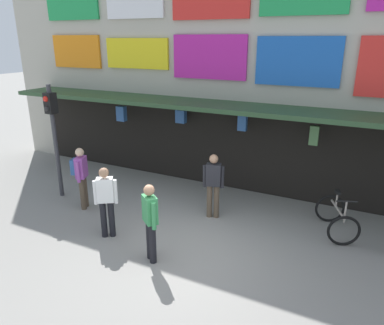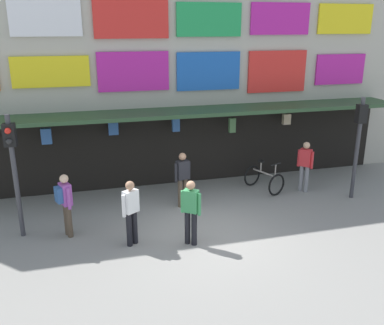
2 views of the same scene
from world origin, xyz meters
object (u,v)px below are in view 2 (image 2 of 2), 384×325
at_px(bicycle_parked, 264,179).
at_px(pedestrian_in_white, 191,209).
at_px(traffic_light_far, 359,132).
at_px(pedestrian_in_yellow, 305,163).
at_px(traffic_light_near, 13,157).
at_px(pedestrian_in_black, 131,209).
at_px(pedestrian_in_green, 183,177).
at_px(pedestrian_in_blue, 65,201).

bearing_deg(bicycle_parked, pedestrian_in_white, -138.81).
bearing_deg(traffic_light_far, pedestrian_in_yellow, 143.56).
xyz_separation_m(traffic_light_near, bicycle_parked, (7.37, 1.30, -1.75)).
bearing_deg(pedestrian_in_black, pedestrian_in_yellow, 19.60).
bearing_deg(pedestrian_in_yellow, pedestrian_in_green, -177.81).
xyz_separation_m(bicycle_parked, pedestrian_in_black, (-4.67, -2.49, 0.55)).
xyz_separation_m(traffic_light_near, pedestrian_in_black, (2.69, -1.20, -1.19)).
relative_size(traffic_light_far, pedestrian_in_yellow, 1.90).
relative_size(traffic_light_far, bicycle_parked, 2.38).
distance_m(traffic_light_near, pedestrian_in_black, 3.18).
bearing_deg(traffic_light_far, pedestrian_in_blue, -177.81).
distance_m(bicycle_parked, pedestrian_in_blue, 6.46).
relative_size(pedestrian_in_green, pedestrian_in_black, 1.00).
distance_m(bicycle_parked, pedestrian_in_black, 5.33).
distance_m(pedestrian_in_white, pedestrian_in_blue, 3.22).
xyz_separation_m(traffic_light_far, pedestrian_in_blue, (-8.67, -0.33, -1.16)).
bearing_deg(pedestrian_in_black, pedestrian_in_green, 47.63).
relative_size(bicycle_parked, pedestrian_in_green, 0.80).
bearing_deg(pedestrian_in_white, pedestrian_in_yellow, 28.74).
relative_size(traffic_light_near, traffic_light_far, 1.00).
distance_m(pedestrian_in_white, pedestrian_in_black, 1.46).
height_order(traffic_light_far, pedestrian_in_blue, traffic_light_far).
xyz_separation_m(traffic_light_far, pedestrian_in_white, (-5.71, -1.58, -1.19)).
distance_m(traffic_light_far, pedestrian_in_blue, 8.75).
bearing_deg(pedestrian_in_white, bicycle_parked, 41.19).
bearing_deg(pedestrian_in_green, pedestrian_in_blue, -162.32).
bearing_deg(pedestrian_in_black, traffic_light_far, 9.71).
xyz_separation_m(traffic_light_far, bicycle_parked, (-2.44, 1.28, -1.75)).
bearing_deg(pedestrian_in_white, pedestrian_in_black, 165.52).
relative_size(traffic_light_near, pedestrian_in_blue, 1.90).
bearing_deg(pedestrian_in_green, traffic_light_far, -7.78).
bearing_deg(bicycle_parked, pedestrian_in_blue, -165.52).
height_order(pedestrian_in_black, pedestrian_in_yellow, same).
height_order(bicycle_parked, pedestrian_in_green, pedestrian_in_green).
distance_m(pedestrian_in_black, pedestrian_in_yellow, 6.28).
bearing_deg(traffic_light_near, pedestrian_in_black, -23.99).
distance_m(traffic_light_near, pedestrian_in_white, 4.55).
bearing_deg(pedestrian_in_black, pedestrian_in_white, -14.48).
relative_size(traffic_light_far, pedestrian_in_blue, 1.90).
relative_size(bicycle_parked, pedestrian_in_black, 0.80).
bearing_deg(bicycle_parked, pedestrian_in_yellow, -17.42).
xyz_separation_m(traffic_light_near, pedestrian_in_green, (4.47, 0.75, -1.19)).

